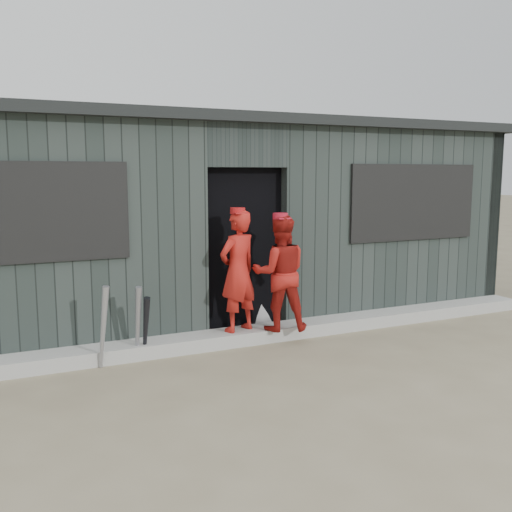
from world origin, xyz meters
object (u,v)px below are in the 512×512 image
bat_mid (138,323)px  bat_right (146,328)px  bat_left (103,328)px  player_red_left (238,271)px  player_red_right (280,273)px  dugout (205,220)px  player_grey_back (257,281)px

bat_mid → bat_right: 0.10m
bat_left → player_red_left: player_red_left is taller
bat_left → player_red_right: 2.04m
bat_mid → bat_right: bearing=4.8°
bat_left → dugout: (1.77, 1.95, 0.86)m
player_red_left → dugout: 1.76m
bat_left → player_red_right: bearing=2.8°
bat_mid → dugout: 2.47m
bat_mid → player_red_right: 1.68m
player_red_left → player_grey_back: bearing=-153.8°
player_red_left → bat_right: bearing=-13.3°
bat_right → dugout: size_ratio=0.08×
bat_left → bat_mid: (0.37, 0.12, -0.03)m
bat_left → dugout: size_ratio=0.10×
bat_right → player_grey_back: bearing=21.5°
bat_right → dugout: (1.32, 1.82, 0.94)m
bat_left → bat_right: bearing=15.8°
dugout → bat_left: bearing=-132.3°
dugout → bat_mid: bearing=-127.5°
bat_mid → player_red_right: bearing=-0.8°
bat_mid → player_red_right: (1.63, -0.02, 0.41)m
player_red_left → player_grey_back: (0.47, 0.49, -0.23)m
bat_mid → bat_right: bat_mid is taller
bat_right → player_red_right: bearing=-1.1°
bat_left → player_red_right: player_red_right is taller
player_grey_back → dugout: bearing=-73.2°
bat_right → player_grey_back: size_ratio=0.57×
bat_mid → player_red_left: (1.18, 0.14, 0.44)m
player_red_right → dugout: (-0.23, 1.85, 0.48)m
bat_left → dugout: bearing=47.7°
player_red_left → bat_left: bearing=-10.6°
player_red_right → bat_mid: bearing=17.4°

